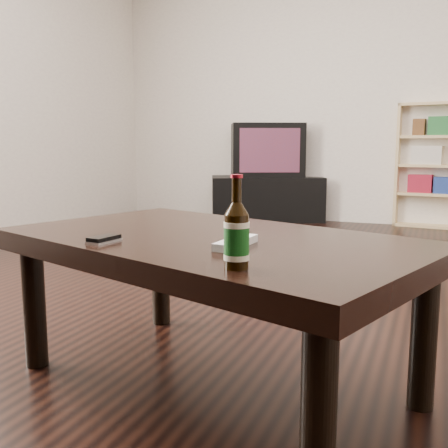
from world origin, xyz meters
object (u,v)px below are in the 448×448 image
at_px(coffee_table, 212,256).
at_px(remote, 236,243).
at_px(tv_stand, 267,198).
at_px(tv, 267,150).
at_px(bookshelf, 432,163).
at_px(beer_bottle, 237,236).
at_px(phone, 104,239).

xyz_separation_m(coffee_table, remote, (0.13, -0.13, 0.07)).
height_order(tv_stand, tv, tv).
bearing_deg(remote, coffee_table, 138.86).
bearing_deg(bookshelf, tv_stand, -166.61).
distance_m(tv, bookshelf, 1.54).
relative_size(tv_stand, remote, 5.68).
relative_size(tv_stand, bookshelf, 0.97).
bearing_deg(coffee_table, tv, 104.79).
relative_size(beer_bottle, phone, 2.00).
xyz_separation_m(beer_bottle, remote, (-0.09, 0.24, -0.06)).
xyz_separation_m(tv, beer_bottle, (1.17, -3.95, -0.14)).
distance_m(tv, coffee_table, 3.72).
xyz_separation_m(bookshelf, phone, (-0.83, -3.96, -0.10)).
bearing_deg(tv, coffee_table, -99.23).
relative_size(tv_stand, beer_bottle, 5.19).
relative_size(tv, coffee_table, 0.56).
height_order(bookshelf, coffee_table, bookshelf).
relative_size(tv, phone, 7.74).
bearing_deg(coffee_table, phone, -139.56).
bearing_deg(tv_stand, tv, -90.00).
distance_m(coffee_table, phone, 0.33).
relative_size(coffee_table, phone, 13.78).
bearing_deg(remote, tv_stand, 110.25).
xyz_separation_m(tv, phone, (0.70, -3.79, -0.21)).
bearing_deg(beer_bottle, coffee_table, 120.82).
distance_m(tv_stand, remote, 3.88).
bearing_deg(tv_stand, remote, -97.88).
bearing_deg(remote, tv, 110.24).
bearing_deg(phone, beer_bottle, -11.58).
xyz_separation_m(tv, coffee_table, (0.95, -3.58, -0.28)).
relative_size(tv_stand, phone, 10.35).
height_order(tv, coffee_table, tv).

